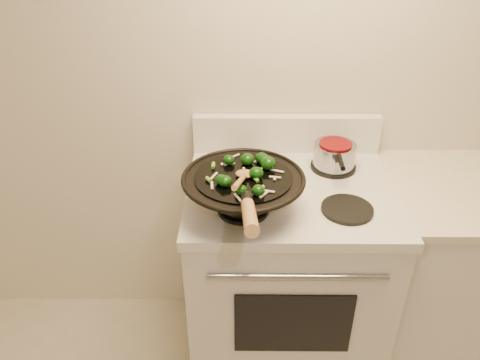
{
  "coord_description": "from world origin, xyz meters",
  "views": [
    {
      "loc": [
        -0.29,
        -0.31,
        1.85
      ],
      "look_at": [
        -0.3,
        1.04,
        1.03
      ],
      "focal_mm": 35.0,
      "sensor_mm": 36.0,
      "label": 1
    }
  ],
  "objects": [
    {
      "name": "stove",
      "position": [
        -0.11,
        1.17,
        0.47
      ],
      "size": [
        0.78,
        0.67,
        1.08
      ],
      "color": "white",
      "rests_on": "ground"
    },
    {
      "name": "wok",
      "position": [
        -0.29,
        1.01,
        1.0
      ],
      "size": [
        0.42,
        0.69,
        0.28
      ],
      "color": "black",
      "rests_on": "stove"
    },
    {
      "name": "wooden_spoon",
      "position": [
        -0.3,
        0.94,
        1.1
      ],
      "size": [
        0.08,
        0.29,
        0.12
      ],
      "color": "#A0733F",
      "rests_on": "wok"
    },
    {
      "name": "counter_unit",
      "position": [
        0.65,
        1.2,
        0.46
      ],
      "size": [
        0.8,
        0.62,
        0.91
      ],
      "color": "white",
      "rests_on": "ground"
    },
    {
      "name": "saucepan",
      "position": [
        0.07,
        1.32,
        0.98
      ],
      "size": [
        0.16,
        0.27,
        0.1
      ],
      "color": "gray",
      "rests_on": "stove"
    },
    {
      "name": "stirfry",
      "position": [
        -0.27,
        1.03,
        1.08
      ],
      "size": [
        0.27,
        0.31,
        0.05
      ],
      "color": "black",
      "rests_on": "wok"
    }
  ]
}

